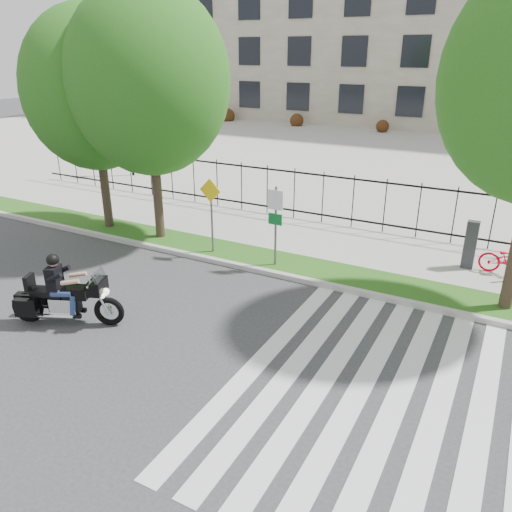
% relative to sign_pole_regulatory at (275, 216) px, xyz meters
% --- Properties ---
extents(ground, '(120.00, 120.00, 0.00)m').
position_rel_sign_pole_regulatory_xyz_m(ground, '(-0.24, -4.58, -1.74)').
color(ground, '#323234').
rests_on(ground, ground).
extents(curb, '(60.00, 0.20, 0.15)m').
position_rel_sign_pole_regulatory_xyz_m(curb, '(-0.24, -0.48, -1.66)').
color(curb, '#ACAAA2').
rests_on(curb, ground).
extents(grass_verge, '(60.00, 1.50, 0.15)m').
position_rel_sign_pole_regulatory_xyz_m(grass_verge, '(-0.24, 0.37, -1.66)').
color(grass_verge, '#1D4C13').
rests_on(grass_verge, ground).
extents(sidewalk, '(60.00, 3.50, 0.15)m').
position_rel_sign_pole_regulatory_xyz_m(sidewalk, '(-0.24, 2.87, -1.66)').
color(sidewalk, '#A4A199').
rests_on(sidewalk, ground).
extents(plaza, '(80.00, 34.00, 0.10)m').
position_rel_sign_pole_regulatory_xyz_m(plaza, '(-0.24, 20.42, -1.69)').
color(plaza, '#A4A199').
rests_on(plaza, ground).
extents(crosswalk_stripes, '(5.70, 8.00, 0.01)m').
position_rel_sign_pole_regulatory_xyz_m(crosswalk_stripes, '(4.58, -4.58, -1.73)').
color(crosswalk_stripes, silver).
rests_on(crosswalk_stripes, ground).
extents(iron_fence, '(30.00, 0.06, 2.00)m').
position_rel_sign_pole_regulatory_xyz_m(iron_fence, '(-0.24, 4.62, -0.59)').
color(iron_fence, black).
rests_on(iron_fence, sidewalk).
extents(office_building, '(60.00, 21.90, 20.15)m').
position_rel_sign_pole_regulatory_xyz_m(office_building, '(-0.24, 40.34, 8.23)').
color(office_building, gray).
rests_on(office_building, ground).
extents(lamp_post_left, '(1.06, 0.70, 4.25)m').
position_rel_sign_pole_regulatory_xyz_m(lamp_post_left, '(-12.24, 7.42, 1.47)').
color(lamp_post_left, black).
rests_on(lamp_post_left, ground).
extents(street_tree_0, '(4.85, 4.85, 7.77)m').
position_rel_sign_pole_regulatory_xyz_m(street_tree_0, '(-7.26, 0.37, 3.38)').
color(street_tree_0, '#32261B').
rests_on(street_tree_0, grass_verge).
extents(street_tree_1, '(5.29, 5.29, 8.36)m').
position_rel_sign_pole_regulatory_xyz_m(street_tree_1, '(-4.79, 0.37, 3.72)').
color(street_tree_1, '#32261B').
rests_on(street_tree_1, grass_verge).
extents(sign_pole_regulatory, '(0.50, 0.09, 2.50)m').
position_rel_sign_pole_regulatory_xyz_m(sign_pole_regulatory, '(0.00, 0.00, 0.00)').
color(sign_pole_regulatory, '#59595B').
rests_on(sign_pole_regulatory, grass_verge).
extents(sign_pole_warning, '(0.78, 0.09, 2.49)m').
position_rel_sign_pole_regulatory_xyz_m(sign_pole_warning, '(-2.32, 0.00, 0.00)').
color(sign_pole_warning, '#59595B').
rests_on(sign_pole_warning, grass_verge).
extents(motorcycle_rider, '(2.74, 1.51, 2.25)m').
position_rel_sign_pole_regulatory_xyz_m(motorcycle_rider, '(-3.09, -5.47, -0.99)').
color(motorcycle_rider, black).
rests_on(motorcycle_rider, ground).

